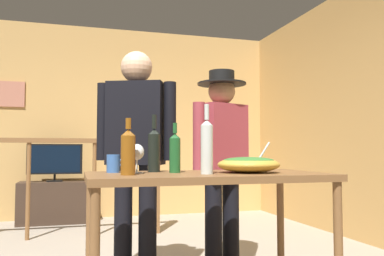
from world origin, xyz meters
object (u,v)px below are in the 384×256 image
Objects in this scene: person_standing_left at (136,144)px; salad_bowl at (249,164)px; wine_bottle_green at (175,152)px; stair_railing at (77,172)px; wine_bottle_dark at (154,149)px; wine_bottle_clear at (207,145)px; mug_blue at (114,164)px; wine_glass at (137,153)px; person_standing_right at (222,154)px; framed_picture at (5,94)px; wine_bottle_amber at (128,151)px; serving_table at (207,187)px; tv_console at (54,202)px; flat_screen_tv at (55,160)px.

salad_bowl is at bearing 153.22° from person_standing_left.
salad_bowl is 1.25× the size of wine_bottle_green.
stair_railing is 2.23m from wine_bottle_dark.
wine_bottle_clear reaches higher than mug_blue.
salad_bowl is 1.05× the size of wine_bottle_dark.
wine_glass is 0.11× the size of person_standing_right.
salad_bowl is (1.94, -3.68, -0.85)m from framed_picture.
salad_bowl is 0.69m from person_standing_right.
wine_bottle_dark is (1.40, -3.45, -0.77)m from framed_picture.
wine_bottle_clear is (1.65, -3.76, -0.75)m from framed_picture.
framed_picture is 4.17m from wine_bottle_clear.
person_standing_right is (0.66, -0.00, -0.08)m from person_standing_left.
framed_picture is 1.58× the size of wine_bottle_amber.
tv_console is at bearing 106.92° from serving_table.
serving_table is 0.53m from wine_bottle_amber.
wine_bottle_clear is 1.28× the size of wine_bottle_amber.
wine_bottle_clear is (-0.04, -0.12, 0.24)m from serving_table.
stair_railing reaches higher than serving_table.
person_standing_right is at bearing 48.29° from wine_bottle_green.
wine_glass is (-0.66, 0.11, 0.06)m from salad_bowl.
wine_bottle_clear is (0.70, -2.48, 0.27)m from stair_railing.
framed_picture is 4.00m from wine_bottle_amber.
stair_railing is 7.15× the size of wine_bottle_clear.
stair_railing reaches higher than wine_bottle_amber.
tv_console is at bearing 110.52° from salad_bowl.
wine_bottle_amber is 0.75m from person_standing_left.
wine_bottle_amber is (-0.20, -0.28, -0.01)m from wine_bottle_dark.
wine_bottle_dark is at bearing 13.57° from person_standing_right.
framed_picture is 1.89m from stair_railing.
wine_bottle_dark reaches higher than mug_blue.
framed_picture is 0.54× the size of tv_console.
wine_bottle_dark is 3.12× the size of mug_blue.
wine_bottle_green is (1.51, -3.57, -0.78)m from framed_picture.
mug_blue is (1.16, -3.45, -0.85)m from framed_picture.
tv_console is 3.40m from wine_glass.
mug_blue is at bearing 163.76° from salad_bowl.
framed_picture reaches higher than tv_console.
flat_screen_tv is 3.45m from wine_bottle_amber.
stair_railing is 2.47m from wine_bottle_amber.
wine_bottle_dark reaches higher than wine_glass.
wine_bottle_amber is at bearing -169.09° from serving_table.
tv_console is 3.67m from salad_bowl.
mug_blue is (-0.35, 0.12, -0.07)m from wine_bottle_green.
wine_bottle_green reaches higher than wine_glass.
stair_railing reaches higher than wine_glass.
person_standing_left is at bearing 78.73° from wine_bottle_amber.
person_standing_left is 0.67m from person_standing_right.
stair_railing is 1.79m from person_standing_left.
person_standing_right reaches higher than stair_railing.
person_standing_left is (-0.58, 0.68, 0.13)m from salad_bowl.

